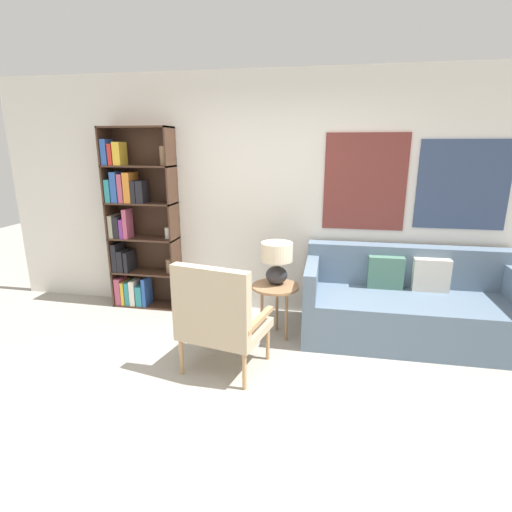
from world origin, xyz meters
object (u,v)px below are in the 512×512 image
at_px(armchair, 218,316).
at_px(couch, 408,306).
at_px(bookshelf, 135,225).
at_px(side_table, 275,292).
at_px(table_lamp, 277,259).

distance_m(armchair, couch, 2.01).
bearing_deg(bookshelf, side_table, -17.21).
bearing_deg(couch, armchair, -148.69).
xyz_separation_m(armchair, couch, (1.71, 1.04, -0.21)).
bearing_deg(armchair, side_table, 64.71).
height_order(bookshelf, table_lamp, bookshelf).
distance_m(side_table, table_lamp, 0.33).
bearing_deg(armchair, couch, 31.31).
bearing_deg(couch, table_lamp, -172.00).
xyz_separation_m(armchair, side_table, (0.37, 0.79, -0.06)).
bearing_deg(side_table, table_lamp, 87.60).
bearing_deg(side_table, bookshelf, 162.79).
height_order(armchair, table_lamp, armchair).
bearing_deg(table_lamp, bookshelf, 164.59).
xyz_separation_m(armchair, table_lamp, (0.38, 0.85, 0.27)).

